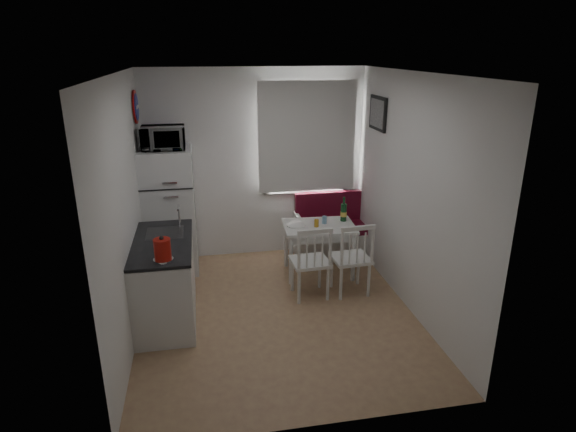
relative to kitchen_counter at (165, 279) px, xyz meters
name	(u,v)px	position (x,y,z in m)	size (l,w,h in m)	color
floor	(277,313)	(1.20, -0.16, -0.46)	(3.00, 3.50, 0.02)	#9C7153
ceiling	(275,73)	(1.20, -0.16, 2.14)	(3.00, 3.50, 0.02)	white
wall_back	(256,165)	(1.20, 1.59, 0.84)	(3.00, 0.02, 2.60)	white
wall_front	(316,278)	(1.20, -1.91, 0.84)	(3.00, 0.02, 2.60)	white
wall_left	(126,212)	(-0.30, -0.16, 0.84)	(0.02, 3.50, 2.60)	white
wall_right	(411,195)	(2.70, -0.16, 0.84)	(0.02, 3.50, 2.60)	white
window	(306,140)	(1.90, 1.56, 1.17)	(1.22, 0.06, 1.47)	white
curtain	(307,138)	(1.90, 1.49, 1.22)	(1.35, 0.02, 1.50)	white
kitchen_counter	(165,279)	(0.00, 0.00, 0.00)	(0.62, 1.32, 1.16)	white
wall_sign	(136,107)	(-0.27, 1.29, 1.69)	(0.40, 0.40, 0.03)	navy
picture_frame	(378,113)	(2.67, 0.94, 1.59)	(0.04, 0.52, 0.42)	black
bench	(337,234)	(2.33, 1.35, -0.16)	(1.24, 0.48, 0.88)	white
dining_table	(319,231)	(1.90, 0.75, 0.15)	(0.94, 0.69, 0.68)	white
chair_left	(312,255)	(1.65, 0.09, 0.11)	(0.45, 0.43, 0.49)	white
chair_right	(354,252)	(2.15, 0.09, 0.11)	(0.46, 0.44, 0.50)	white
fridge	(170,211)	(0.02, 1.24, 0.37)	(0.66, 0.66, 1.64)	white
microwave	(163,138)	(0.02, 1.19, 1.33)	(0.52, 0.35, 0.29)	white
kettle	(162,250)	(0.05, -0.54, 0.57)	(0.19, 0.19, 0.25)	#B0160E
wine_bottle	(344,209)	(2.25, 0.85, 0.39)	(0.08, 0.08, 0.32)	#15411F
drinking_glass_orange	(316,223)	(1.85, 0.70, 0.27)	(0.06, 0.06, 0.10)	#C68C21
drinking_glass_blue	(324,220)	(1.98, 0.80, 0.27)	(0.06, 0.06, 0.10)	#74A1C5
plate	(296,225)	(1.60, 0.77, 0.23)	(0.24, 0.24, 0.02)	white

